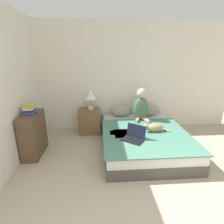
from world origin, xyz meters
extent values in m
cube|color=silver|center=(0.00, 3.67, 1.27)|extent=(5.19, 0.05, 2.55)
cube|color=#4C4742|center=(0.17, 2.59, 0.10)|extent=(1.58, 2.03, 0.20)
cube|color=silver|center=(0.17, 2.59, 0.28)|extent=(1.55, 2.00, 0.17)
cube|color=#4C8470|center=(0.17, 2.39, 0.38)|extent=(1.62, 1.62, 0.02)
cube|color=#3D4784|center=(-0.25, 2.44, 0.38)|extent=(0.35, 0.39, 0.01)
cube|color=#3D4784|center=(-0.34, 2.49, 0.38)|extent=(0.33, 0.21, 0.01)
ellipsoid|color=gray|center=(-0.19, 3.43, 0.52)|extent=(0.49, 0.28, 0.27)
ellipsoid|color=gray|center=(0.52, 3.43, 0.52)|extent=(0.49, 0.28, 0.27)
ellipsoid|color=#476B4C|center=(0.23, 3.15, 0.65)|extent=(0.34, 0.19, 0.52)
sphere|color=#DBB293|center=(0.23, 3.15, 1.00)|extent=(0.21, 0.21, 0.21)
cylinder|color=#DBB293|center=(0.14, 3.03, 0.42)|extent=(0.17, 0.25, 0.07)
cylinder|color=#DBB293|center=(0.33, 3.03, 0.42)|extent=(0.17, 0.25, 0.07)
ellipsoid|color=tan|center=(0.37, 2.49, 0.46)|extent=(0.34, 0.18, 0.16)
sphere|color=tan|center=(0.18, 2.47, 0.49)|extent=(0.10, 0.10, 0.10)
cone|color=tan|center=(0.19, 2.44, 0.52)|extent=(0.05, 0.05, 0.05)
cone|color=tan|center=(0.18, 2.50, 0.52)|extent=(0.05, 0.05, 0.05)
cylinder|color=tan|center=(0.59, 2.50, 0.40)|extent=(0.13, 0.17, 0.03)
cube|color=black|center=(-0.13, 2.14, 0.39)|extent=(0.42, 0.40, 0.02)
cube|color=black|center=(-0.05, 2.25, 0.52)|extent=(0.32, 0.26, 0.23)
cube|color=brown|center=(-0.94, 3.38, 0.29)|extent=(0.51, 0.42, 0.58)
sphere|color=tan|center=(-0.94, 3.16, 0.42)|extent=(0.03, 0.03, 0.03)
cylinder|color=beige|center=(-0.90, 3.40, 0.62)|extent=(0.14, 0.14, 0.07)
cylinder|color=beige|center=(-0.90, 3.40, 0.74)|extent=(0.02, 0.02, 0.18)
cone|color=white|center=(-0.90, 3.40, 0.94)|extent=(0.28, 0.28, 0.22)
cube|color=brown|center=(-1.93, 2.48, 0.40)|extent=(0.28, 0.68, 0.80)
cube|color=#334C8E|center=(-1.93, 2.48, 0.82)|extent=(0.18, 0.21, 0.03)
cube|color=#334C8E|center=(-1.92, 2.47, 0.84)|extent=(0.20, 0.24, 0.03)
cube|color=#2D2D33|center=(-1.94, 2.49, 0.87)|extent=(0.17, 0.22, 0.03)
cube|color=beige|center=(-1.94, 2.49, 0.91)|extent=(0.19, 0.23, 0.03)
cube|color=gold|center=(-1.92, 2.47, 0.94)|extent=(0.16, 0.19, 0.04)
camera|label=1|loc=(-0.68, -0.55, 1.81)|focal=28.00mm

